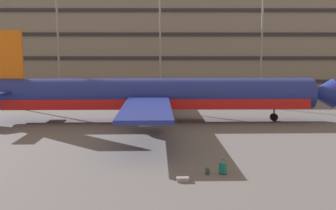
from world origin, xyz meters
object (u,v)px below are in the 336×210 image
suitcase_teal (223,168)px  suitcase_scuffed (183,179)px  airliner (154,96)px  backpack_black (208,171)px

suitcase_teal → suitcase_scuffed: bearing=-151.9°
airliner → suitcase_scuffed: airliner is taller
airliner → suitcase_teal: size_ratio=43.35×
airliner → suitcase_scuffed: bearing=-83.4°
suitcase_teal → airliner: bearing=104.8°
backpack_black → airliner: bearing=101.9°
suitcase_teal → backpack_black: suitcase_teal is taller
suitcase_scuffed → backpack_black: bearing=38.3°
airliner → backpack_black: (4.13, -19.54, -2.84)m
airliner → suitcase_teal: airliner is taller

